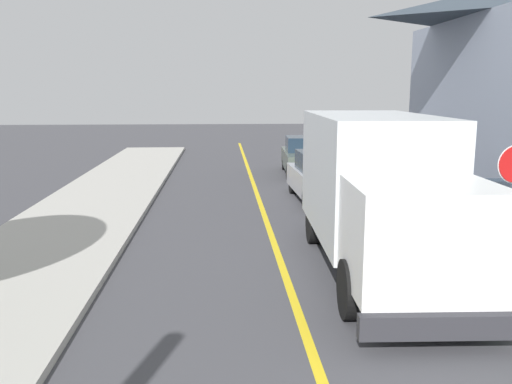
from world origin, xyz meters
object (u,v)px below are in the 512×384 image
object	(u,v)px
parked_car_near	(322,178)
parked_car_mid	(304,157)
box_truck	(378,186)
parked_van_across	(510,222)

from	to	relation	value
parked_car_near	parked_car_mid	distance (m)	5.95
box_truck	parked_van_across	xyz separation A→B (m)	(3.23, 0.63, -0.97)
parked_car_near	parked_car_mid	bearing A→B (deg)	87.24
parked_car_mid	parked_van_across	size ratio (longest dim) A/B	1.00
parked_car_near	parked_van_across	xyz separation A→B (m)	(3.06, -6.54, 0.00)
box_truck	parked_car_near	size ratio (longest dim) A/B	1.63
parked_car_mid	parked_car_near	bearing A→B (deg)	-92.76
box_truck	parked_car_mid	world-z (taller)	box_truck
parked_car_mid	parked_van_across	world-z (taller)	same
box_truck	parked_car_mid	size ratio (longest dim) A/B	1.62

